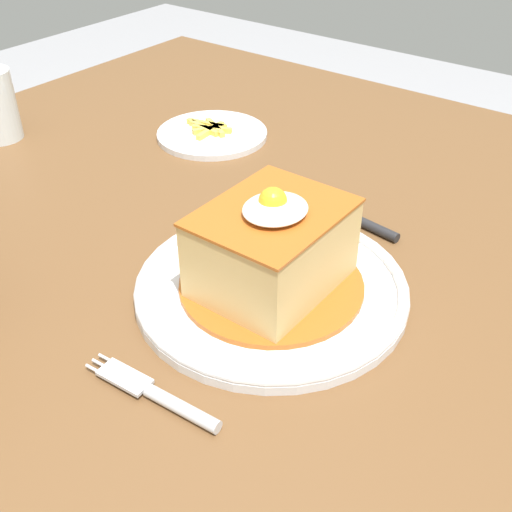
{
  "coord_description": "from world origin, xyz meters",
  "views": [
    {
      "loc": [
        -0.46,
        -0.46,
        1.16
      ],
      "look_at": [
        -0.04,
        -0.14,
        0.78
      ],
      "focal_mm": 44.29,
      "sensor_mm": 36.0,
      "label": 1
    }
  ],
  "objects": [
    {
      "name": "side_plate_fries",
      "position": [
        0.22,
        0.14,
        0.75
      ],
      "size": [
        0.17,
        0.17,
        0.02
      ],
      "color": "white",
      "rests_on": "dining_table"
    },
    {
      "name": "dining_table",
      "position": [
        0.0,
        0.0,
        0.64
      ],
      "size": [
        1.18,
        1.09,
        0.74
      ],
      "color": "brown",
      "rests_on": "ground_plane"
    },
    {
      "name": "knife",
      "position": [
        0.14,
        -0.16,
        0.75
      ],
      "size": [
        0.04,
        0.17,
        0.01
      ],
      "color": "#262628",
      "rests_on": "dining_table"
    },
    {
      "name": "fork",
      "position": [
        -0.21,
        -0.17,
        0.75
      ],
      "size": [
        0.03,
        0.14,
        0.01
      ],
      "color": "silver",
      "rests_on": "dining_table"
    },
    {
      "name": "main_plate",
      "position": [
        -0.04,
        -0.16,
        0.75
      ],
      "size": [
        0.28,
        0.28,
        0.02
      ],
      "color": "white",
      "rests_on": "dining_table"
    },
    {
      "name": "sandwich_meal",
      "position": [
        -0.04,
        -0.16,
        0.8
      ],
      "size": [
        0.19,
        0.19,
        0.12
      ],
      "color": "#B75B1E",
      "rests_on": "main_plate"
    }
  ]
}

